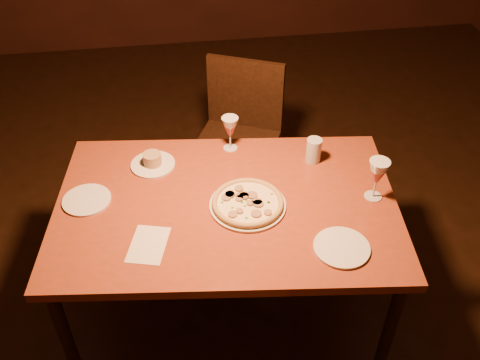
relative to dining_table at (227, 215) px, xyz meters
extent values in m
plane|color=black|center=(0.01, -0.25, -0.72)|extent=(7.00, 7.00, 0.00)
cube|color=maroon|center=(0.00, 0.00, 0.05)|extent=(1.58, 1.12, 0.04)
cylinder|color=black|center=(-0.72, -0.33, -0.35)|extent=(0.05, 0.05, 0.75)
cylinder|color=black|center=(-0.62, 0.49, -0.35)|extent=(0.05, 0.05, 0.75)
cylinder|color=black|center=(0.62, -0.49, -0.35)|extent=(0.05, 0.05, 0.75)
cylinder|color=black|center=(0.72, 0.33, -0.35)|extent=(0.05, 0.05, 0.75)
cube|color=black|center=(0.15, 0.80, -0.23)|extent=(0.61, 0.61, 0.04)
cube|color=black|center=(0.24, 1.00, 0.01)|extent=(0.43, 0.22, 0.44)
cylinder|color=black|center=(-0.09, 0.71, -0.49)|extent=(0.04, 0.04, 0.47)
cylinder|color=black|center=(0.06, 1.05, -0.49)|extent=(0.04, 0.04, 0.47)
cylinder|color=black|center=(0.24, 0.56, -0.49)|extent=(0.04, 0.04, 0.47)
cylinder|color=black|center=(0.40, 0.90, -0.49)|extent=(0.04, 0.04, 0.47)
cylinder|color=silver|center=(0.09, -0.03, 0.08)|extent=(0.33, 0.33, 0.01)
cylinder|color=#F7E3AA|center=(0.09, -0.03, 0.09)|extent=(0.30, 0.30, 0.01)
torus|color=tan|center=(0.09, -0.03, 0.09)|extent=(0.31, 0.31, 0.02)
cylinder|color=silver|center=(-0.31, 0.31, 0.07)|extent=(0.21, 0.21, 0.01)
cylinder|color=#A2815C|center=(-0.31, 0.31, 0.11)|extent=(0.09, 0.09, 0.06)
cylinder|color=#ADB7BD|center=(0.45, 0.24, 0.13)|extent=(0.07, 0.07, 0.12)
cylinder|color=silver|center=(-0.60, 0.10, 0.08)|extent=(0.21, 0.21, 0.01)
cylinder|color=silver|center=(0.42, -0.33, 0.08)|extent=(0.22, 0.22, 0.01)
cube|color=beige|center=(-0.34, -0.20, 0.07)|extent=(0.19, 0.24, 0.00)
camera|label=1|loc=(-0.20, -1.70, 1.64)|focal=40.00mm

